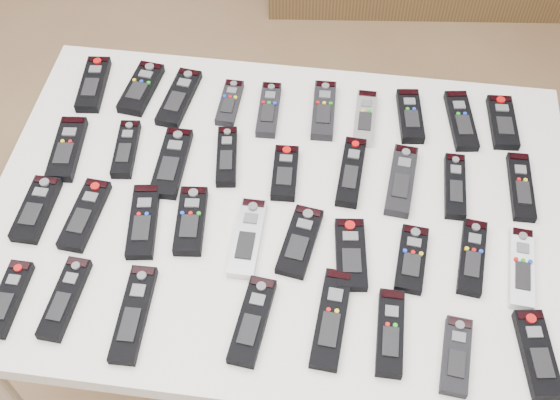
# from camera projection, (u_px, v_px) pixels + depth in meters

# --- Properties ---
(ground) EXTENTS (4.00, 4.00, 0.00)m
(ground) POSITION_uv_depth(u_px,v_px,m) (260.00, 331.00, 2.18)
(ground) COLOR #986B4D
(ground) RESTS_ON ground
(table) EXTENTS (1.25, 0.88, 0.78)m
(table) POSITION_uv_depth(u_px,v_px,m) (280.00, 221.00, 1.55)
(table) COLOR white
(table) RESTS_ON ground
(remote_0) EXTENTS (0.07, 0.18, 0.02)m
(remote_0) POSITION_uv_depth(u_px,v_px,m) (93.00, 84.00, 1.71)
(remote_0) COLOR black
(remote_0) RESTS_ON table
(remote_1) EXTENTS (0.08, 0.17, 0.02)m
(remote_1) POSITION_uv_depth(u_px,v_px,m) (141.00, 88.00, 1.70)
(remote_1) COLOR black
(remote_1) RESTS_ON table
(remote_2) EXTENTS (0.08, 0.19, 0.02)m
(remote_2) POSITION_uv_depth(u_px,v_px,m) (179.00, 98.00, 1.69)
(remote_2) COLOR black
(remote_2) RESTS_ON table
(remote_3) EXTENTS (0.05, 0.14, 0.02)m
(remote_3) POSITION_uv_depth(u_px,v_px,m) (230.00, 103.00, 1.68)
(remote_3) COLOR black
(remote_3) RESTS_ON table
(remote_4) EXTENTS (0.05, 0.17, 0.02)m
(remote_4) POSITION_uv_depth(u_px,v_px,m) (269.00, 110.00, 1.66)
(remote_4) COLOR black
(remote_4) RESTS_ON table
(remote_5) EXTENTS (0.06, 0.18, 0.02)m
(remote_5) POSITION_uv_depth(u_px,v_px,m) (324.00, 110.00, 1.66)
(remote_5) COLOR black
(remote_5) RESTS_ON table
(remote_6) EXTENTS (0.05, 0.16, 0.02)m
(remote_6) POSITION_uv_depth(u_px,v_px,m) (365.00, 118.00, 1.64)
(remote_6) COLOR #B7B7BC
(remote_6) RESTS_ON table
(remote_7) EXTENTS (0.07, 0.16, 0.02)m
(remote_7) POSITION_uv_depth(u_px,v_px,m) (410.00, 116.00, 1.65)
(remote_7) COLOR black
(remote_7) RESTS_ON table
(remote_8) EXTENTS (0.08, 0.18, 0.02)m
(remote_8) POSITION_uv_depth(u_px,v_px,m) (461.00, 121.00, 1.64)
(remote_8) COLOR black
(remote_8) RESTS_ON table
(remote_9) EXTENTS (0.07, 0.16, 0.02)m
(remote_9) POSITION_uv_depth(u_px,v_px,m) (503.00, 122.00, 1.64)
(remote_9) COLOR black
(remote_9) RESTS_ON table
(remote_10) EXTENTS (0.08, 0.18, 0.02)m
(remote_10) POSITION_uv_depth(u_px,v_px,m) (67.00, 149.00, 1.59)
(remote_10) COLOR black
(remote_10) RESTS_ON table
(remote_11) EXTENTS (0.06, 0.16, 0.02)m
(remote_11) POSITION_uv_depth(u_px,v_px,m) (126.00, 149.00, 1.59)
(remote_11) COLOR black
(remote_11) RESTS_ON table
(remote_12) EXTENTS (0.06, 0.19, 0.02)m
(remote_12) POSITION_uv_depth(u_px,v_px,m) (172.00, 163.00, 1.56)
(remote_12) COLOR black
(remote_12) RESTS_ON table
(remote_13) EXTENTS (0.07, 0.17, 0.02)m
(remote_13) POSITION_uv_depth(u_px,v_px,m) (227.00, 156.00, 1.57)
(remote_13) COLOR black
(remote_13) RESTS_ON table
(remote_14) EXTENTS (0.06, 0.15, 0.02)m
(remote_14) POSITION_uv_depth(u_px,v_px,m) (285.00, 173.00, 1.55)
(remote_14) COLOR black
(remote_14) RESTS_ON table
(remote_15) EXTENTS (0.06, 0.19, 0.02)m
(remote_15) POSITION_uv_depth(u_px,v_px,m) (351.00, 172.00, 1.55)
(remote_15) COLOR black
(remote_15) RESTS_ON table
(remote_16) EXTENTS (0.07, 0.19, 0.02)m
(remote_16) POSITION_uv_depth(u_px,v_px,m) (401.00, 180.00, 1.53)
(remote_16) COLOR black
(remote_16) RESTS_ON table
(remote_17) EXTENTS (0.04, 0.17, 0.02)m
(remote_17) POSITION_uv_depth(u_px,v_px,m) (455.00, 186.00, 1.52)
(remote_17) COLOR black
(remote_17) RESTS_ON table
(remote_18) EXTENTS (0.05, 0.18, 0.02)m
(remote_18) POSITION_uv_depth(u_px,v_px,m) (521.00, 187.00, 1.52)
(remote_18) COLOR black
(remote_18) RESTS_ON table
(remote_19) EXTENTS (0.06, 0.16, 0.02)m
(remote_19) POSITION_uv_depth(u_px,v_px,m) (36.00, 209.00, 1.48)
(remote_19) COLOR black
(remote_19) RESTS_ON table
(remote_20) EXTENTS (0.07, 0.18, 0.02)m
(remote_20) POSITION_uv_depth(u_px,v_px,m) (85.00, 215.00, 1.48)
(remote_20) COLOR black
(remote_20) RESTS_ON table
(remote_21) EXTENTS (0.08, 0.19, 0.02)m
(remote_21) POSITION_uv_depth(u_px,v_px,m) (143.00, 221.00, 1.47)
(remote_21) COLOR black
(remote_21) RESTS_ON table
(remote_22) EXTENTS (0.07, 0.17, 0.02)m
(remote_22) POSITION_uv_depth(u_px,v_px,m) (191.00, 221.00, 1.47)
(remote_22) COLOR black
(remote_22) RESTS_ON table
(remote_23) EXTENTS (0.06, 0.19, 0.02)m
(remote_23) POSITION_uv_depth(u_px,v_px,m) (248.00, 238.00, 1.44)
(remote_23) COLOR #B7B7BC
(remote_23) RESTS_ON table
(remote_24) EXTENTS (0.08, 0.17, 0.02)m
(remote_24) POSITION_uv_depth(u_px,v_px,m) (300.00, 241.00, 1.44)
(remote_24) COLOR black
(remote_24) RESTS_ON table
(remote_25) EXTENTS (0.08, 0.17, 0.02)m
(remote_25) POSITION_uv_depth(u_px,v_px,m) (351.00, 254.00, 1.42)
(remote_25) COLOR black
(remote_25) RESTS_ON table
(remote_26) EXTENTS (0.07, 0.16, 0.02)m
(remote_26) POSITION_uv_depth(u_px,v_px,m) (412.00, 259.00, 1.41)
(remote_26) COLOR black
(remote_26) RESTS_ON table
(remote_27) EXTENTS (0.07, 0.18, 0.02)m
(remote_27) POSITION_uv_depth(u_px,v_px,m) (472.00, 257.00, 1.41)
(remote_27) COLOR black
(remote_27) RESTS_ON table
(remote_28) EXTENTS (0.06, 0.19, 0.02)m
(remote_28) POSITION_uv_depth(u_px,v_px,m) (521.00, 268.00, 1.40)
(remote_28) COLOR silver
(remote_28) RESTS_ON table
(remote_29) EXTENTS (0.05, 0.16, 0.02)m
(remote_29) POSITION_uv_depth(u_px,v_px,m) (8.00, 299.00, 1.36)
(remote_29) COLOR black
(remote_29) RESTS_ON table
(remote_30) EXTENTS (0.06, 0.18, 0.02)m
(remote_30) POSITION_uv_depth(u_px,v_px,m) (65.00, 298.00, 1.36)
(remote_30) COLOR black
(remote_30) RESTS_ON table
(remote_31) EXTENTS (0.06, 0.20, 0.02)m
(remote_31) POSITION_uv_depth(u_px,v_px,m) (134.00, 314.00, 1.34)
(remote_31) COLOR black
(remote_31) RESTS_ON table
(remote_32) EXTENTS (0.07, 0.19, 0.02)m
(remote_32) POSITION_uv_depth(u_px,v_px,m) (252.00, 321.00, 1.33)
(remote_32) COLOR black
(remote_32) RESTS_ON table
(remote_33) EXTENTS (0.07, 0.21, 0.02)m
(remote_33) POSITION_uv_depth(u_px,v_px,m) (331.00, 318.00, 1.33)
(remote_33) COLOR black
(remote_33) RESTS_ON table
(remote_34) EXTENTS (0.05, 0.17, 0.02)m
(remote_34) POSITION_uv_depth(u_px,v_px,m) (390.00, 333.00, 1.31)
(remote_34) COLOR black
(remote_34) RESTS_ON table
(remote_35) EXTENTS (0.06, 0.15, 0.02)m
(remote_35) POSITION_uv_depth(u_px,v_px,m) (456.00, 356.00, 1.28)
(remote_35) COLOR black
(remote_35) RESTS_ON table
(remote_36) EXTENTS (0.08, 0.18, 0.02)m
(remote_36) POSITION_uv_depth(u_px,v_px,m) (537.00, 354.00, 1.29)
(remote_36) COLOR black
(remote_36) RESTS_ON table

